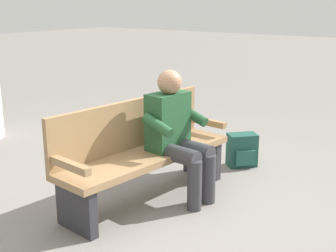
# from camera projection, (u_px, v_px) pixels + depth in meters

# --- Properties ---
(ground_plane) EXTENTS (40.00, 40.00, 0.00)m
(ground_plane) POSITION_uv_depth(u_px,v_px,m) (148.00, 199.00, 4.18)
(ground_plane) COLOR gray
(bench_near) EXTENTS (1.84, 0.65, 0.90)m
(bench_near) POSITION_uv_depth(u_px,v_px,m) (142.00, 150.00, 4.10)
(bench_near) COLOR #9E7A51
(bench_near) RESTS_ON ground
(person_seated) EXTENTS (0.60, 0.60, 1.18)m
(person_seated) POSITION_uv_depth(u_px,v_px,m) (177.00, 132.00, 4.07)
(person_seated) COLOR #23512D
(person_seated) RESTS_ON ground
(backpack) EXTENTS (0.35, 0.35, 0.36)m
(backpack) POSITION_uv_depth(u_px,v_px,m) (242.00, 150.00, 4.98)
(backpack) COLOR #1E4C42
(backpack) RESTS_ON ground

